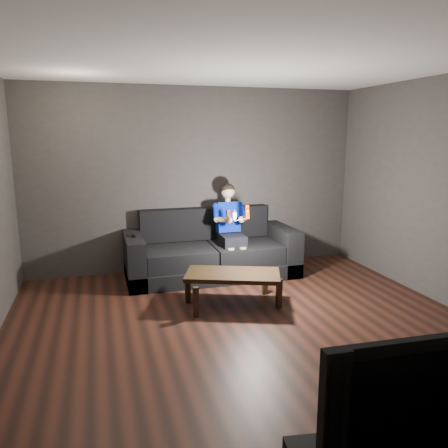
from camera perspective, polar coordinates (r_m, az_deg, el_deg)
name	(u,v)px	position (r m, az deg, el deg)	size (l,w,h in m)	color
floor	(252,336)	(4.59, 3.73, -14.40)	(5.00, 5.00, 0.00)	black
back_wall	(197,180)	(6.56, -3.60, 5.82)	(5.00, 0.04, 2.70)	#383331
ceiling	(256,56)	(4.18, 4.25, 21.09)	(5.00, 5.00, 0.02)	silver
sofa	(211,254)	(6.34, -1.77, -3.98)	(2.42, 1.05, 0.94)	black
child	(230,222)	(6.24, 0.81, 0.32)	(0.49, 0.60, 1.21)	black
wii_remote_red	(247,212)	(5.79, 3.04, 1.58)	(0.04, 0.07, 0.18)	#EC1F00
nunchuk_white	(234,215)	(5.75, 1.38, 1.15)	(0.08, 0.10, 0.15)	white
wii_remote_black	(134,236)	(5.99, -11.72, -1.51)	(0.04, 0.14, 0.03)	black
coffee_table	(233,277)	(5.22, 1.16, -6.95)	(1.23, 0.91, 0.40)	black
tv	(417,389)	(2.49, 23.95, -19.05)	(1.16, 0.15, 0.67)	black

